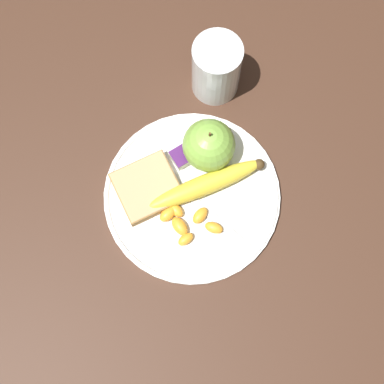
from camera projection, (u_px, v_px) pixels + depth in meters
ground_plane at (192, 197)px, 0.87m from camera, size 3.00×3.00×0.00m
plate at (192, 196)px, 0.86m from camera, size 0.28×0.28×0.01m
juice_glass at (216, 70)px, 0.87m from camera, size 0.08×0.08×0.11m
apple at (209, 145)px, 0.84m from camera, size 0.08×0.08×0.09m
banana at (207, 186)px, 0.84m from camera, size 0.20×0.06×0.03m
bread_slice at (147, 188)px, 0.85m from camera, size 0.10×0.10×0.02m
fork at (195, 201)px, 0.85m from camera, size 0.07×0.19×0.00m
jam_packet at (184, 156)px, 0.86m from camera, size 0.04×0.03×0.02m
orange_segment_0 at (186, 239)px, 0.83m from camera, size 0.03×0.02×0.02m
orange_segment_1 at (213, 229)px, 0.83m from camera, size 0.03×0.03×0.02m
orange_segment_2 at (168, 214)px, 0.84m from camera, size 0.03×0.02×0.02m
orange_segment_3 at (200, 215)px, 0.84m from camera, size 0.03×0.03×0.02m
orange_segment_4 at (180, 226)px, 0.83m from camera, size 0.02×0.03×0.02m
orange_segment_5 at (176, 210)px, 0.84m from camera, size 0.02×0.03×0.02m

